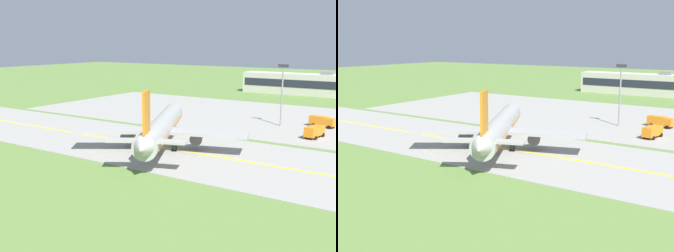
% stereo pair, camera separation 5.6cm
% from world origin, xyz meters
% --- Properties ---
extents(ground_plane, '(500.00, 500.00, 0.00)m').
position_xyz_m(ground_plane, '(0.00, 0.00, 0.00)').
color(ground_plane, olive).
extents(taxiway_strip, '(240.00, 28.00, 0.10)m').
position_xyz_m(taxiway_strip, '(0.00, 0.00, 0.05)').
color(taxiway_strip, '#9E9B93').
rests_on(taxiway_strip, ground).
extents(apron_pad, '(140.00, 52.00, 0.10)m').
position_xyz_m(apron_pad, '(10.00, 42.00, 0.05)').
color(apron_pad, '#9E9B93').
rests_on(apron_pad, ground).
extents(taxiway_centreline, '(220.00, 0.60, 0.01)m').
position_xyz_m(taxiway_centreline, '(0.00, 0.00, 0.11)').
color(taxiway_centreline, yellow).
rests_on(taxiway_centreline, taxiway_strip).
extents(airplane_lead, '(30.74, 37.12, 12.70)m').
position_xyz_m(airplane_lead, '(1.61, -0.69, 4.13)').
color(airplane_lead, '#ADADA8').
rests_on(airplane_lead, ground).
extents(service_truck_baggage, '(6.30, 3.34, 2.60)m').
position_xyz_m(service_truck_baggage, '(21.19, 37.29, 1.53)').
color(service_truck_baggage, orange).
rests_on(service_truck_baggage, ground).
extents(service_truck_fuel, '(3.05, 6.24, 2.60)m').
position_xyz_m(service_truck_fuel, '(22.85, 24.71, 1.53)').
color(service_truck_fuel, orange).
rests_on(service_truck_fuel, ground).
extents(terminal_building, '(45.17, 8.53, 9.09)m').
position_xyz_m(terminal_building, '(-2.16, 98.36, 3.97)').
color(terminal_building, beige).
rests_on(terminal_building, ground).
extents(apron_light_mast, '(2.40, 0.50, 14.70)m').
position_xyz_m(apron_light_mast, '(12.59, 33.14, 9.33)').
color(apron_light_mast, gray).
rests_on(apron_light_mast, ground).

